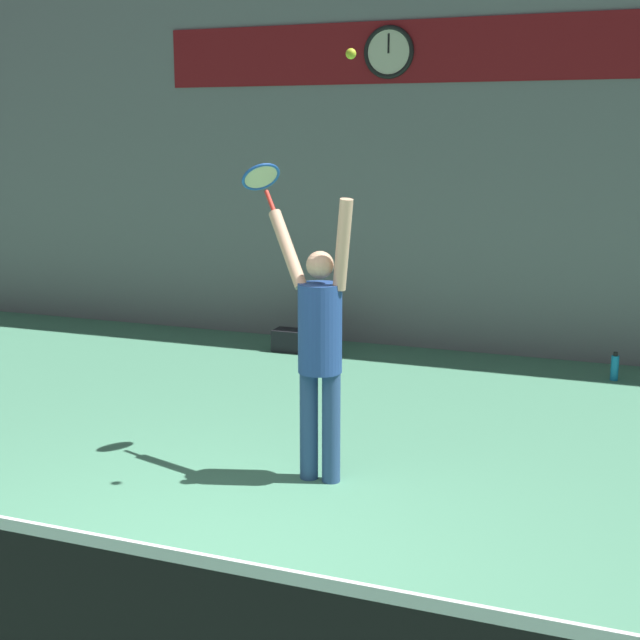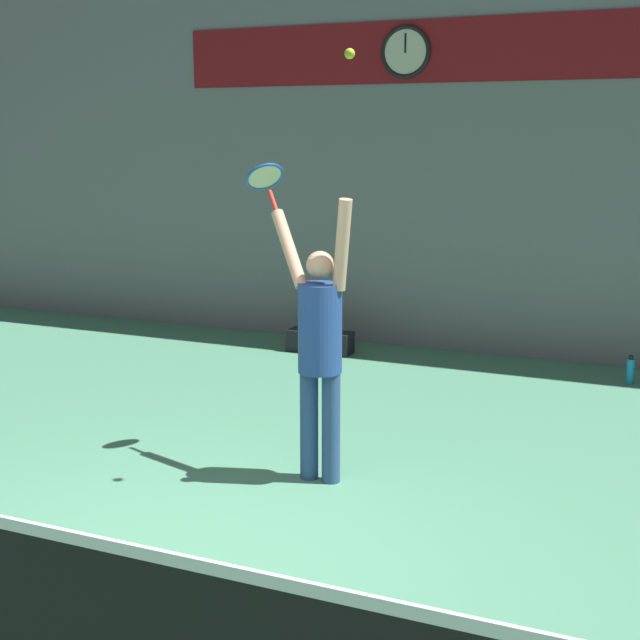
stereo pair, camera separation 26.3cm
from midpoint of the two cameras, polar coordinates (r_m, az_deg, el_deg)
The scene contains 9 objects.
ground_plane at distance 5.17m, azimuth -8.35°, elevation -16.26°, with size 18.00×18.00×0.00m, color #4C8C6B.
back_wall at distance 10.06m, azimuth 9.50°, elevation 12.13°, with size 18.00×0.10×5.00m.
sponsor_banner at distance 10.03m, azimuth 9.58°, elevation 16.67°, with size 6.52×0.02×0.66m.
scoreboard_clock at distance 10.17m, azimuth 6.27°, elevation 16.70°, with size 0.57×0.05×0.57m.
tennis_player at distance 6.16m, azimuth 1.19°, elevation -1.45°, with size 0.77×0.46×2.01m.
tennis_racket at distance 6.60m, azimuth -2.37°, elevation 9.01°, with size 0.37×0.37×0.36m.
tennis_ball at distance 5.82m, azimuth 3.26°, elevation 16.66°, with size 0.07×0.07×0.07m.
water_bottle at distance 9.34m, azimuth 20.01°, elevation -3.08°, with size 0.08×0.08×0.29m.
equipment_bag at distance 10.04m, azimuth 0.76°, elevation -1.39°, with size 0.74×0.25×0.25m.
Camera 2 is at (2.57, -3.80, 2.43)m, focal length 50.00 mm.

